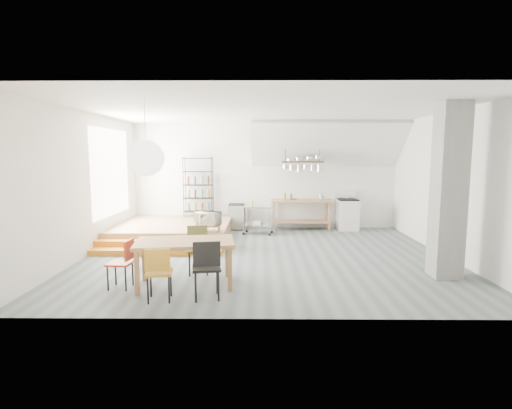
{
  "coord_description": "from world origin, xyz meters",
  "views": [
    {
      "loc": [
        -0.14,
        -8.77,
        2.25
      ],
      "look_at": [
        -0.24,
        0.8,
        1.06
      ],
      "focal_mm": 28.0,
      "sensor_mm": 36.0,
      "label": 1
    }
  ],
  "objects_px": {
    "dining_table": "(185,246)",
    "mini_fridge": "(237,217)",
    "rolling_cart": "(258,216)",
    "stove": "(347,214)"
  },
  "relations": [
    {
      "from": "dining_table",
      "to": "rolling_cart",
      "type": "bearing_deg",
      "value": 66.93
    },
    {
      "from": "stove",
      "to": "dining_table",
      "type": "distance_m",
      "value": 6.55
    },
    {
      "from": "stove",
      "to": "mini_fridge",
      "type": "distance_m",
      "value": 3.35
    },
    {
      "from": "stove",
      "to": "mini_fridge",
      "type": "bearing_deg",
      "value": 179.25
    },
    {
      "from": "stove",
      "to": "rolling_cart",
      "type": "distance_m",
      "value": 2.79
    },
    {
      "from": "rolling_cart",
      "to": "mini_fridge",
      "type": "height_order",
      "value": "rolling_cart"
    },
    {
      "from": "dining_table",
      "to": "mini_fridge",
      "type": "distance_m",
      "value": 5.32
    },
    {
      "from": "stove",
      "to": "dining_table",
      "type": "bearing_deg",
      "value": -126.92
    },
    {
      "from": "mini_fridge",
      "to": "dining_table",
      "type": "bearing_deg",
      "value": -96.28
    },
    {
      "from": "stove",
      "to": "rolling_cart",
      "type": "xyz_separation_m",
      "value": [
        -2.7,
        -0.7,
        0.04
      ]
    }
  ]
}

